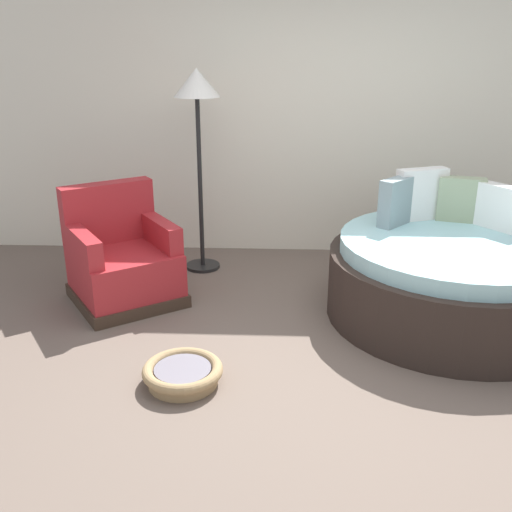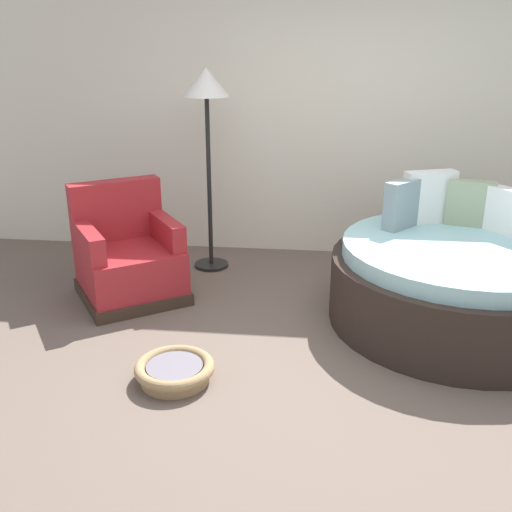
{
  "view_description": "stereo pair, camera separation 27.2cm",
  "coord_description": "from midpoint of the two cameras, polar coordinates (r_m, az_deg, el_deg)",
  "views": [
    {
      "loc": [
        -0.28,
        -3.41,
        2.05
      ],
      "look_at": [
        -0.46,
        0.6,
        0.55
      ],
      "focal_mm": 40.89,
      "sensor_mm": 36.0,
      "label": 1
    },
    {
      "loc": [
        -0.01,
        -3.39,
        2.05
      ],
      "look_at": [
        -0.46,
        0.6,
        0.55
      ],
      "focal_mm": 40.89,
      "sensor_mm": 36.0,
      "label": 2
    }
  ],
  "objects": [
    {
      "name": "ground_plane",
      "position": [
        3.98,
        7.69,
        -10.89
      ],
      "size": [
        8.0,
        8.0,
        0.02
      ],
      "primitive_type": "cube",
      "color": "#66564C"
    },
    {
      "name": "round_daybed",
      "position": [
        4.71,
        20.72,
        -2.4
      ],
      "size": [
        1.92,
        1.92,
        1.06
      ],
      "color": "#2D231E",
      "rests_on": "ground_plane"
    },
    {
      "name": "back_wall",
      "position": [
        5.79,
        8.01,
        13.54
      ],
      "size": [
        8.0,
        0.12,
        2.74
      ],
      "primitive_type": "cube",
      "color": "silver",
      "rests_on": "ground_plane"
    },
    {
      "name": "pet_basket",
      "position": [
        3.79,
        -5.89,
        -11.11
      ],
      "size": [
        0.51,
        0.51,
        0.13
      ],
      "color": "#9E7F56",
      "rests_on": "ground_plane"
    },
    {
      "name": "floor_lamp",
      "position": [
        5.24,
        -3.31,
        14.78
      ],
      "size": [
        0.4,
        0.4,
        1.82
      ],
      "color": "black",
      "rests_on": "ground_plane"
    },
    {
      "name": "red_armchair",
      "position": [
        4.94,
        -10.88,
        -0.27
      ],
      "size": [
        1.11,
        1.11,
        0.94
      ],
      "color": "#38281E",
      "rests_on": "ground_plane"
    }
  ]
}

